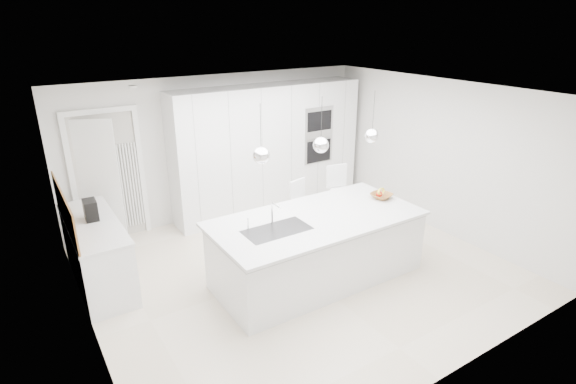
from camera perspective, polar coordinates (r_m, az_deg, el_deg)
floor at (r=6.54m, az=1.44°, el=-9.84°), size 5.50×5.50×0.00m
wall_back at (r=8.08m, az=-8.50°, el=5.74°), size 5.50×0.00×5.50m
wall_left at (r=5.10m, az=-25.06°, el=-5.48°), size 0.00×5.00×5.00m
ceiling at (r=5.67m, az=1.68°, el=12.37°), size 5.50×5.50×0.00m
tall_cabinets at (r=8.20m, az=-2.48°, el=5.46°), size 3.60×0.60×2.30m
oven_stack at (r=8.38m, az=3.95°, el=7.19°), size 0.62×0.04×1.05m
doorway_frame at (r=7.57m, az=-21.82°, el=1.58°), size 1.11×0.08×2.13m
hallway_door at (r=7.49m, az=-23.57°, el=0.97°), size 0.76×0.38×2.00m
radiator at (r=7.67m, az=-19.31°, el=0.79°), size 0.32×0.04×1.40m
left_base_cabinets at (r=6.56m, az=-23.04°, el=-7.26°), size 0.60×1.80×0.86m
left_worktop at (r=6.38m, az=-23.61°, el=-3.68°), size 0.62×1.82×0.04m
oak_backsplash at (r=6.25m, az=-26.54°, el=-1.96°), size 0.02×1.80×0.50m
island_base at (r=6.16m, az=3.83°, el=-7.34°), size 2.80×1.20×0.86m
island_worktop at (r=6.00m, az=3.65°, el=-3.37°), size 2.84×1.40×0.04m
island_sink at (r=5.66m, az=-1.41°, el=-5.58°), size 0.84×0.44×0.18m
island_tap at (r=5.74m, az=-2.05°, el=-2.65°), size 0.02×0.02×0.30m
pendant_left at (r=5.17m, az=-3.42°, el=4.63°), size 0.20×0.20×0.20m
pendant_mid at (r=5.61m, az=4.19°, el=5.96°), size 0.20×0.20×0.20m
pendant_right at (r=6.15m, az=10.61°, el=7.00°), size 0.20×0.20×0.20m
fruit_bowl at (r=6.72m, az=11.77°, el=-0.50°), size 0.36×0.36×0.07m
espresso_machine at (r=6.41m, az=-23.79°, el=-2.09°), size 0.17×0.26×0.27m
bar_stool_left at (r=7.02m, az=1.76°, el=-2.79°), size 0.45×0.54×1.03m
bar_stool_right at (r=7.43m, az=6.78°, el=-1.09°), size 0.46×0.58×1.14m
apple_a at (r=6.68m, az=11.45°, el=-0.30°), size 0.08×0.08×0.08m
apple_b at (r=6.72m, az=11.56°, el=-0.22°), size 0.07×0.07×0.07m
apple_c at (r=6.70m, az=11.60°, el=-0.29°), size 0.07×0.07×0.07m
banana_bunch at (r=6.70m, az=11.74°, el=0.09°), size 0.22×0.16×0.19m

